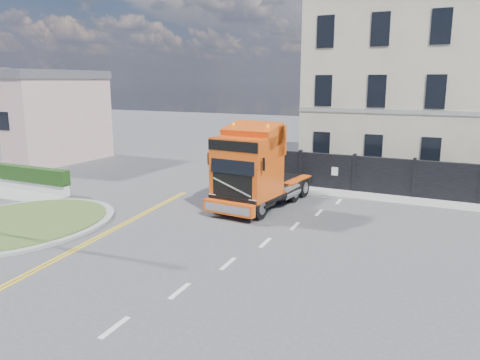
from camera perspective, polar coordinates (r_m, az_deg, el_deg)
The scene contains 8 objects.
ground at distance 19.08m, azimuth -4.63°, elevation -5.96°, with size 120.00×120.00×0.00m, color #424244.
traffic_island at distance 21.45m, azimuth -25.30°, elevation -4.84°, with size 6.80×6.80×0.17m.
hedge_wall at distance 28.62m, azimuth -25.90°, elevation 0.46°, with size 8.00×0.55×1.35m.
seaside_bldg_pink at distance 38.41m, azimuth -23.85°, elevation 6.72°, with size 8.00×8.00×6.00m, color #C79B9B.
hoarding_fence at distance 25.16m, azimuth 19.37°, elevation 0.16°, with size 18.80×0.25×2.00m.
georgian_building at distance 32.19m, azimuth 20.75°, elevation 11.08°, with size 12.30×10.30×12.80m.
pavement_far at distance 24.56m, azimuth 17.67°, elevation -2.26°, with size 20.00×1.60×0.12m, color gray.
truck at distance 21.57m, azimuth 1.72°, elevation 0.99°, with size 2.94×6.69×3.91m.
Camera 1 is at (9.43, -15.51, 5.88)m, focal length 35.00 mm.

